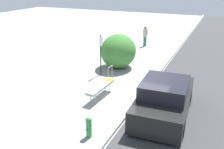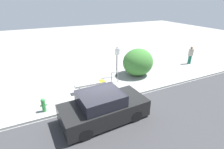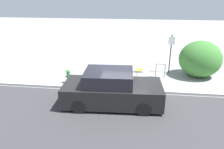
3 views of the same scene
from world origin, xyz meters
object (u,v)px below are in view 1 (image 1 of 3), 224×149
object	(u,v)px
bike_rack	(110,72)
parked_car_near	(164,99)
fire_hydrant	(89,126)
pedestrian	(145,36)
bench	(101,87)
sign_post	(101,51)

from	to	relation	value
bike_rack	parked_car_near	size ratio (longest dim) A/B	0.19
fire_hydrant	pedestrian	world-z (taller)	pedestrian
bench	parked_car_near	size ratio (longest dim) A/B	0.47
sign_post	pedestrian	bearing A→B (deg)	-2.42
bench	parked_car_near	distance (m)	3.01
pedestrian	sign_post	bearing A→B (deg)	15.68
bike_rack	sign_post	size ratio (longest dim) A/B	0.36
pedestrian	parked_car_near	size ratio (longest dim) A/B	0.37
bike_rack	bench	bearing A→B (deg)	-167.53
fire_hydrant	bike_rack	bearing A→B (deg)	16.46
bench	pedestrian	world-z (taller)	pedestrian
bike_rack	pedestrian	distance (m)	7.86
bike_rack	fire_hydrant	world-z (taller)	bike_rack
parked_car_near	fire_hydrant	bearing A→B (deg)	139.32
sign_post	pedestrian	xyz separation A→B (m)	(7.25, -0.31, -0.53)
sign_post	pedestrian	distance (m)	7.28
bench	fire_hydrant	world-z (taller)	fire_hydrant
pedestrian	parked_car_near	world-z (taller)	pedestrian
sign_post	fire_hydrant	xyz separation A→B (m)	(-5.47, -2.28, -0.98)
parked_car_near	bike_rack	bearing A→B (deg)	52.87
bike_rack	fire_hydrant	size ratio (longest dim) A/B	1.08
sign_post	bike_rack	bearing A→B (deg)	-125.02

